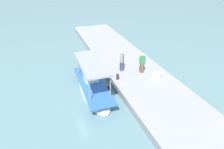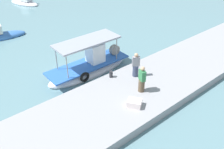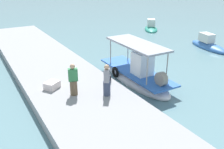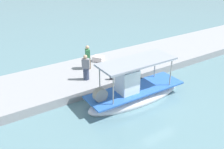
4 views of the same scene
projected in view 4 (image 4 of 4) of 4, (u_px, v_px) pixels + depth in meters
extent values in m
plane|color=slate|center=(152.00, 97.00, 15.93)|extent=(120.00, 120.00, 0.00)
cube|color=#959499|center=(112.00, 68.00, 19.28)|extent=(36.00, 5.06, 0.56)
ellipsoid|color=white|center=(135.00, 97.00, 15.60)|extent=(6.52, 1.98, 1.00)
cube|color=blue|center=(136.00, 89.00, 15.36)|extent=(6.26, 1.98, 0.10)
cube|color=white|center=(127.00, 82.00, 14.74)|extent=(1.12, 1.05, 1.52)
cylinder|color=gray|center=(113.00, 91.00, 13.43)|extent=(0.07, 0.07, 1.82)
cylinder|color=gray|center=(100.00, 81.00, 14.52)|extent=(0.07, 0.07, 1.82)
cylinder|color=gray|center=(171.00, 73.00, 15.45)|extent=(0.07, 0.07, 1.82)
cylinder|color=gray|center=(155.00, 65.00, 16.54)|extent=(0.07, 0.07, 1.82)
cube|color=#9296A3|center=(137.00, 62.00, 14.57)|extent=(4.69, 1.90, 0.12)
torus|color=black|center=(138.00, 82.00, 16.66)|extent=(0.74, 0.19, 0.74)
cylinder|color=gray|center=(100.00, 95.00, 13.99)|extent=(0.81, 0.36, 0.80)
cylinder|color=#37415C|center=(86.00, 74.00, 16.74)|extent=(0.54, 0.54, 0.81)
cube|color=gray|center=(86.00, 64.00, 16.43)|extent=(0.56, 0.50, 0.67)
sphere|color=tan|center=(85.00, 57.00, 16.23)|extent=(0.26, 0.26, 0.26)
cylinder|color=brown|center=(88.00, 63.00, 18.34)|extent=(0.49, 0.49, 0.81)
cube|color=#347E4B|center=(88.00, 54.00, 18.01)|extent=(0.42, 0.56, 0.67)
sphere|color=tan|center=(87.00, 47.00, 17.81)|extent=(0.27, 0.27, 0.27)
cylinder|color=#2D2D33|center=(111.00, 76.00, 16.80)|extent=(0.24, 0.24, 0.45)
cube|color=silver|center=(99.00, 59.00, 19.68)|extent=(0.97, 1.02, 0.40)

